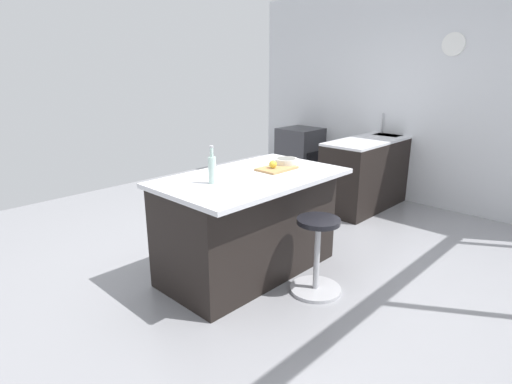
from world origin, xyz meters
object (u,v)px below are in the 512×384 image
object	(u,v)px
water_bottle	(212,169)
stool_by_window	(317,258)
fruit_bowl	(286,162)
oven_range	(300,156)
apple_yellow	(273,164)
kitchen_island	(248,223)
cutting_board	(277,168)

from	to	relation	value
water_bottle	stool_by_window	bearing A→B (deg)	127.91
fruit_bowl	oven_range	bearing A→B (deg)	-144.92
fruit_bowl	apple_yellow	bearing A→B (deg)	6.92
kitchen_island	cutting_board	size ratio (longest dim) A/B	4.65
oven_range	water_bottle	bearing A→B (deg)	26.29
stool_by_window	water_bottle	xyz separation A→B (m)	(0.54, -0.69, 0.75)
stool_by_window	kitchen_island	bearing A→B (deg)	-78.93
stool_by_window	water_bottle	bearing A→B (deg)	-52.09
kitchen_island	stool_by_window	distance (m)	0.71
stool_by_window	cutting_board	world-z (taller)	cutting_board
cutting_board	apple_yellow	bearing A→B (deg)	-11.08
kitchen_island	oven_range	bearing A→B (deg)	-150.38
water_bottle	fruit_bowl	bearing A→B (deg)	178.01
apple_yellow	water_bottle	world-z (taller)	water_bottle
apple_yellow	stool_by_window	bearing A→B (deg)	77.37
cutting_board	fruit_bowl	size ratio (longest dim) A/B	1.63
apple_yellow	oven_range	bearing A→B (deg)	-146.95
kitchen_island	cutting_board	bearing A→B (deg)	169.55
kitchen_island	fruit_bowl	bearing A→B (deg)	177.37
cutting_board	fruit_bowl	distance (m)	0.19
cutting_board	oven_range	bearing A→B (deg)	-146.36
kitchen_island	water_bottle	distance (m)	0.71
oven_range	fruit_bowl	xyz separation A→B (m)	(2.29, 1.61, 0.53)
stool_by_window	fruit_bowl	size ratio (longest dim) A/B	3.00
cutting_board	apple_yellow	size ratio (longest dim) A/B	4.96
cutting_board	water_bottle	bearing A→B (deg)	-5.31
fruit_bowl	kitchen_island	bearing A→B (deg)	-2.63
oven_range	water_bottle	size ratio (longest dim) A/B	2.88
oven_range	stool_by_window	distance (m)	3.49
oven_range	kitchen_island	world-z (taller)	kitchen_island
stool_by_window	fruit_bowl	xyz separation A→B (m)	(-0.37, -0.66, 0.67)
kitchen_island	cutting_board	world-z (taller)	cutting_board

